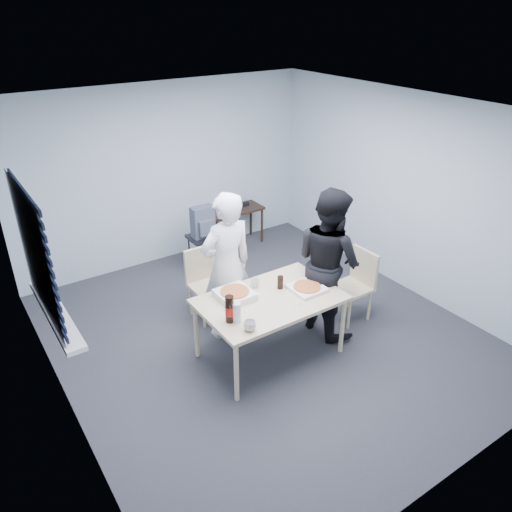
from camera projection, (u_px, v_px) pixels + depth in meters
room at (40, 263)px, 4.50m from camera, size 5.00×5.00×5.00m
dining_table at (270, 303)px, 5.32m from camera, size 1.50×0.95×0.73m
chair_far at (205, 278)px, 6.12m from camera, size 0.42×0.42×0.89m
chair_right at (357, 280)px, 6.07m from camera, size 0.42×0.42×0.89m
person_white at (227, 267)px, 5.60m from camera, size 0.65×0.42×1.77m
person_black at (328, 262)px, 5.70m from camera, size 0.47×0.86×1.77m
side_table at (234, 214)px, 7.89m from camera, size 0.92×0.41×0.61m
stool at (204, 243)px, 7.14m from camera, size 0.40×0.40×0.56m
backpack at (203, 222)px, 6.98m from camera, size 0.32×0.23×0.45m
pizza_box_a at (235, 294)px, 5.28m from camera, size 0.36×0.36×0.09m
pizza_box_b at (307, 288)px, 5.44m from camera, size 0.35×0.35×0.05m
mug_a at (250, 326)px, 4.77m from camera, size 0.17×0.17×0.10m
mug_b at (255, 283)px, 5.48m from camera, size 0.10×0.10×0.09m
cola_glass at (280, 282)px, 5.45m from camera, size 0.08×0.08×0.15m
soda_bottle at (230, 309)px, 4.86m from camera, size 0.09×0.09×0.29m
plastic_cups at (237, 312)px, 4.87m from camera, size 0.10×0.10×0.21m
rubber_band at (300, 304)px, 5.19m from camera, size 0.06×0.06×0.00m
papers at (225, 211)px, 7.79m from camera, size 0.21×0.29×0.00m
black_box at (245, 204)px, 7.98m from camera, size 0.13×0.10×0.05m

